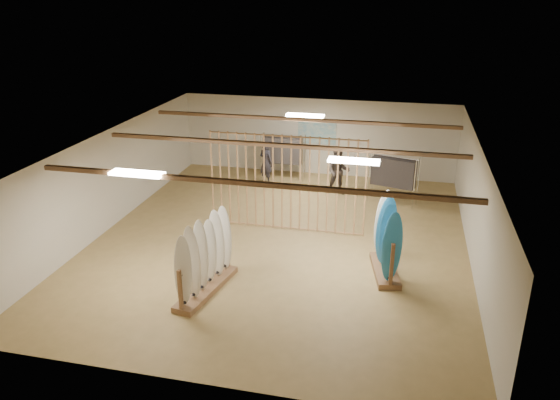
% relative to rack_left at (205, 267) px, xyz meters
% --- Properties ---
extents(floor, '(12.00, 12.00, 0.00)m').
position_rel_rack_left_xyz_m(floor, '(1.04, 2.99, -0.61)').
color(floor, '#A78951').
rests_on(floor, ground).
extents(ceiling, '(12.00, 12.00, 0.00)m').
position_rel_rack_left_xyz_m(ceiling, '(1.04, 2.99, 2.19)').
color(ceiling, gray).
rests_on(ceiling, ground).
extents(wall_back, '(12.00, 0.00, 12.00)m').
position_rel_rack_left_xyz_m(wall_back, '(1.04, 8.99, 0.79)').
color(wall_back, beige).
rests_on(wall_back, ground).
extents(wall_front, '(12.00, 0.00, 12.00)m').
position_rel_rack_left_xyz_m(wall_front, '(1.04, -3.01, 0.79)').
color(wall_front, beige).
rests_on(wall_front, ground).
extents(wall_left, '(0.00, 12.00, 12.00)m').
position_rel_rack_left_xyz_m(wall_left, '(-3.96, 2.99, 0.79)').
color(wall_left, beige).
rests_on(wall_left, ground).
extents(wall_right, '(0.00, 12.00, 12.00)m').
position_rel_rack_left_xyz_m(wall_right, '(6.04, 2.99, 0.79)').
color(wall_right, beige).
rests_on(wall_right, ground).
extents(ceiling_slats, '(9.50, 6.12, 0.10)m').
position_rel_rack_left_xyz_m(ceiling_slats, '(1.04, 2.99, 2.11)').
color(ceiling_slats, brown).
rests_on(ceiling_slats, ground).
extents(light_panels, '(1.20, 0.35, 0.06)m').
position_rel_rack_left_xyz_m(light_panels, '(1.04, 2.99, 2.13)').
color(light_panels, white).
rests_on(light_panels, ground).
extents(bamboo_partition, '(4.45, 0.05, 2.78)m').
position_rel_rack_left_xyz_m(bamboo_partition, '(1.04, 3.79, 0.79)').
color(bamboo_partition, tan).
rests_on(bamboo_partition, ground).
extents(poster, '(1.40, 0.03, 0.90)m').
position_rel_rack_left_xyz_m(poster, '(1.04, 8.97, 0.99)').
color(poster, teal).
rests_on(poster, ground).
extents(rack_left, '(0.86, 2.25, 1.77)m').
position_rel_rack_left_xyz_m(rack_left, '(0.00, 0.00, 0.00)').
color(rack_left, brown).
rests_on(rack_left, floor).
extents(rack_right, '(0.86, 1.76, 1.96)m').
position_rel_rack_left_xyz_m(rack_right, '(3.95, 1.78, 0.05)').
color(rack_right, brown).
rests_on(rack_right, floor).
extents(clothing_rack_a, '(1.53, 0.40, 1.64)m').
position_rel_rack_left_xyz_m(clothing_rack_a, '(-0.05, 8.14, 0.46)').
color(clothing_rack_a, silver).
rests_on(clothing_rack_a, floor).
extents(clothing_rack_b, '(1.45, 0.74, 1.60)m').
position_rel_rack_left_xyz_m(clothing_rack_b, '(3.91, 6.55, 0.44)').
color(clothing_rack_b, silver).
rests_on(clothing_rack_b, floor).
extents(shopper_a, '(0.77, 0.69, 1.74)m').
position_rel_rack_left_xyz_m(shopper_a, '(-0.51, 7.48, 0.26)').
color(shopper_a, '#232128').
rests_on(shopper_a, floor).
extents(shopper_b, '(0.92, 0.74, 1.83)m').
position_rel_rack_left_xyz_m(shopper_b, '(2.11, 6.97, 0.31)').
color(shopper_b, '#3A312C').
rests_on(shopper_b, floor).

